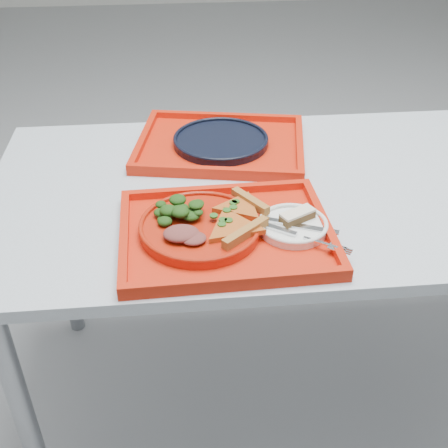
# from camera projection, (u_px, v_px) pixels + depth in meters

# --- Properties ---
(ground) EXTENTS (10.00, 10.00, 0.00)m
(ground) POSITION_uv_depth(u_px,v_px,m) (291.00, 381.00, 1.83)
(ground) COLOR gray
(ground) RESTS_ON ground
(table) EXTENTS (1.60, 0.80, 0.75)m
(table) POSITION_uv_depth(u_px,v_px,m) (309.00, 208.00, 1.44)
(table) COLOR #A0A7B3
(table) RESTS_ON ground
(tray_main) EXTENTS (0.46, 0.36, 0.01)m
(tray_main) POSITION_uv_depth(u_px,v_px,m) (226.00, 236.00, 1.21)
(tray_main) COLOR red
(tray_main) RESTS_ON table
(tray_far) EXTENTS (0.51, 0.43, 0.01)m
(tray_far) POSITION_uv_depth(u_px,v_px,m) (221.00, 146.00, 1.55)
(tray_far) COLOR red
(tray_far) RESTS_ON table
(dinner_plate) EXTENTS (0.26, 0.26, 0.02)m
(dinner_plate) POSITION_uv_depth(u_px,v_px,m) (200.00, 229.00, 1.20)
(dinner_plate) COLOR #AC1E0B
(dinner_plate) RESTS_ON tray_main
(side_plate) EXTENTS (0.15, 0.15, 0.01)m
(side_plate) POSITION_uv_depth(u_px,v_px,m) (293.00, 227.00, 1.21)
(side_plate) COLOR white
(side_plate) RESTS_ON tray_main
(navy_plate) EXTENTS (0.26, 0.26, 0.02)m
(navy_plate) POSITION_uv_depth(u_px,v_px,m) (221.00, 142.00, 1.54)
(navy_plate) COLOR black
(navy_plate) RESTS_ON tray_far
(pizza_slice_a) EXTENTS (0.19, 0.19, 0.02)m
(pizza_slice_a) POSITION_uv_depth(u_px,v_px,m) (233.00, 226.00, 1.18)
(pizza_slice_a) COLOR #C57420
(pizza_slice_a) RESTS_ON dinner_plate
(pizza_slice_b) EXTENTS (0.16, 0.16, 0.02)m
(pizza_slice_b) POSITION_uv_depth(u_px,v_px,m) (240.00, 206.00, 1.24)
(pizza_slice_b) COLOR #C57420
(pizza_slice_b) RESTS_ON dinner_plate
(salad_heap) EXTENTS (0.09, 0.08, 0.05)m
(salad_heap) POSITION_uv_depth(u_px,v_px,m) (179.00, 207.00, 1.21)
(salad_heap) COLOR black
(salad_heap) RESTS_ON dinner_plate
(meat_portion) EXTENTS (0.08, 0.06, 0.02)m
(meat_portion) POSITION_uv_depth(u_px,v_px,m) (181.00, 233.00, 1.15)
(meat_portion) COLOR brown
(meat_portion) RESTS_ON dinner_plate
(dessert_bar) EXTENTS (0.08, 0.06, 0.02)m
(dessert_bar) POSITION_uv_depth(u_px,v_px,m) (297.00, 216.00, 1.21)
(dessert_bar) COLOR #4E321A
(dessert_bar) RESTS_ON side_plate
(knife) EXTENTS (0.18, 0.09, 0.01)m
(knife) POSITION_uv_depth(u_px,v_px,m) (296.00, 225.00, 1.20)
(knife) COLOR silver
(knife) RESTS_ON side_plate
(fork) EXTENTS (0.16, 0.12, 0.01)m
(fork) POSITION_uv_depth(u_px,v_px,m) (303.00, 237.00, 1.16)
(fork) COLOR silver
(fork) RESTS_ON side_plate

